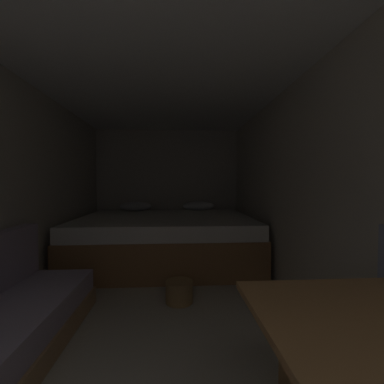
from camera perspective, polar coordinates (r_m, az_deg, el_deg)
ground_plane at (r=2.54m, az=-7.30°, el=-25.12°), size 7.02×7.02×0.00m
wall_back at (r=4.79m, az=-5.42°, el=0.94°), size 2.69×0.05×2.14m
wall_left at (r=2.69m, az=-36.69°, el=-0.24°), size 0.05×5.02×2.14m
wall_right at (r=2.54m, az=23.78°, el=-0.12°), size 0.05×5.02×2.14m
ceiling_slab at (r=2.47m, az=-7.54°, el=26.02°), size 2.69×5.02×0.05m
bed at (r=3.87m, az=-5.85°, el=-10.20°), size 2.47×1.89×0.83m
dinette_table at (r=1.07m, az=35.49°, el=-26.79°), size 0.72×0.56×0.76m
wicker_basket at (r=2.66m, az=-2.86°, el=-21.28°), size 0.26×0.26×0.21m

